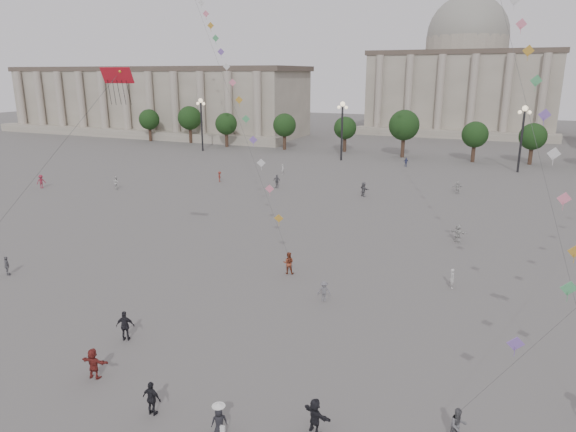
% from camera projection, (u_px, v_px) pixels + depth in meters
% --- Properties ---
extents(ground, '(360.00, 360.00, 0.00)m').
position_uv_depth(ground, '(210.00, 376.00, 27.27)').
color(ground, '#5A5755').
rests_on(ground, ground).
extents(hall_west, '(84.00, 26.22, 17.20)m').
position_uv_depth(hall_west, '(154.00, 101.00, 136.70)').
color(hall_west, gray).
rests_on(hall_west, ground).
extents(hall_central, '(48.30, 34.30, 35.50)m').
position_uv_depth(hall_central, '(463.00, 78.00, 137.70)').
color(hall_central, gray).
rests_on(hall_central, ground).
extents(tree_row, '(137.12, 5.12, 8.00)m').
position_uv_depth(tree_row, '(433.00, 130.00, 94.79)').
color(tree_row, '#39271C').
rests_on(tree_row, ground).
extents(lamp_post_far_west, '(2.00, 0.90, 10.65)m').
position_uv_depth(lamp_post_far_west, '(201.00, 115.00, 104.40)').
color(lamp_post_far_west, '#262628').
rests_on(lamp_post_far_west, ground).
extents(lamp_post_mid_west, '(2.00, 0.90, 10.65)m').
position_uv_depth(lamp_post_mid_west, '(342.00, 120.00, 92.93)').
color(lamp_post_mid_west, '#262628').
rests_on(lamp_post_mid_west, ground).
extents(lamp_post_mid_east, '(2.00, 0.90, 10.65)m').
position_uv_depth(lamp_post_mid_east, '(523.00, 127.00, 81.45)').
color(lamp_post_mid_east, '#262628').
rests_on(lamp_post_mid_east, ground).
extents(person_crowd_0, '(0.97, 0.60, 1.55)m').
position_uv_depth(person_crowd_0, '(406.00, 162.00, 88.23)').
color(person_crowd_0, navy).
rests_on(person_crowd_0, ground).
extents(person_crowd_1, '(1.04, 0.93, 1.75)m').
position_uv_depth(person_crowd_1, '(116.00, 183.00, 71.08)').
color(person_crowd_1, silver).
rests_on(person_crowd_1, ground).
extents(person_crowd_2, '(1.13, 1.40, 1.89)m').
position_uv_depth(person_crowd_2, '(41.00, 181.00, 71.66)').
color(person_crowd_2, maroon).
rests_on(person_crowd_2, ground).
extents(person_crowd_3, '(1.61, 1.07, 1.66)m').
position_uv_depth(person_crowd_3, '(315.00, 416.00, 22.81)').
color(person_crowd_3, black).
rests_on(person_crowd_3, ground).
extents(person_crowd_4, '(1.53, 1.20, 1.62)m').
position_uv_depth(person_crowd_4, '(457.00, 187.00, 68.58)').
color(person_crowd_4, beige).
rests_on(person_crowd_4, ground).
extents(person_crowd_6, '(1.06, 0.78, 1.48)m').
position_uv_depth(person_crowd_6, '(324.00, 291.00, 36.09)').
color(person_crowd_6, slate).
rests_on(person_crowd_6, ground).
extents(person_crowd_7, '(1.65, 0.83, 1.70)m').
position_uv_depth(person_crowd_7, '(458.00, 233.00, 48.77)').
color(person_crowd_7, '#B9B9B4').
rests_on(person_crowd_7, ground).
extents(person_crowd_10, '(0.50, 0.65, 1.59)m').
position_uv_depth(person_crowd_10, '(283.00, 169.00, 81.59)').
color(person_crowd_10, beige).
rests_on(person_crowd_10, ground).
extents(person_crowd_12, '(1.68, 1.61, 1.91)m').
position_uv_depth(person_crowd_12, '(364.00, 189.00, 66.81)').
color(person_crowd_12, slate).
rests_on(person_crowd_12, ground).
extents(person_crowd_13, '(0.54, 0.65, 1.52)m').
position_uv_depth(person_crowd_13, '(452.00, 278.00, 38.27)').
color(person_crowd_13, beige).
rests_on(person_crowd_13, ground).
extents(person_crowd_16, '(1.14, 0.53, 1.89)m').
position_uv_depth(person_crowd_16, '(277.00, 181.00, 71.87)').
color(person_crowd_16, '#5A5A5F').
rests_on(person_crowd_16, ground).
extents(person_crowd_17, '(0.87, 1.13, 1.54)m').
position_uv_depth(person_crowd_17, '(220.00, 177.00, 75.97)').
color(person_crowd_17, maroon).
rests_on(person_crowd_17, ground).
extents(tourist_1, '(1.01, 0.44, 1.71)m').
position_uv_depth(tourist_1, '(152.00, 398.00, 23.98)').
color(tourist_1, black).
rests_on(tourist_1, ground).
extents(tourist_2, '(1.62, 0.69, 1.69)m').
position_uv_depth(tourist_2, '(93.00, 363.00, 26.89)').
color(tourist_2, maroon).
rests_on(tourist_2, ground).
extents(tourist_3, '(0.98, 0.79, 1.56)m').
position_uv_depth(tourist_3, '(7.00, 266.00, 40.70)').
color(tourist_3, slate).
rests_on(tourist_3, ground).
extents(tourist_4, '(1.19, 0.86, 1.88)m').
position_uv_depth(tourist_4, '(125.00, 326.00, 30.70)').
color(tourist_4, black).
rests_on(tourist_4, ground).
extents(kite_flyer_0, '(1.03, 0.89, 1.81)m').
position_uv_depth(kite_flyer_0, '(289.00, 263.00, 40.99)').
color(kite_flyer_0, brown).
rests_on(kite_flyer_0, ground).
extents(kite_flyer_2, '(0.98, 0.93, 1.61)m').
position_uv_depth(kite_flyer_2, '(458.00, 425.00, 22.22)').
color(kite_flyer_2, '#57575B').
rests_on(kite_flyer_2, ground).
extents(hat_person, '(0.86, 0.80, 1.69)m').
position_uv_depth(hat_person, '(219.00, 421.00, 22.51)').
color(hat_person, black).
rests_on(hat_person, ground).
extents(dragon_kite, '(2.49, 8.07, 20.78)m').
position_uv_depth(dragon_kite, '(116.00, 88.00, 33.56)').
color(dragon_kite, '#B11220').
rests_on(dragon_kite, ground).
extents(kite_train_west, '(35.78, 36.55, 63.90)m').
position_uv_depth(kite_train_west, '(206.00, 20.00, 60.16)').
color(kite_train_west, '#3F3F3F').
rests_on(kite_train_west, ground).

